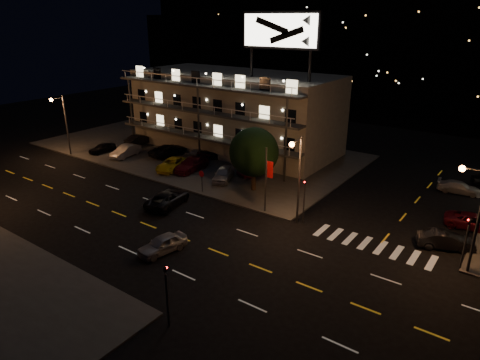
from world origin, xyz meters
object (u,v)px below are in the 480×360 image
Objects in this scene: road_car_west at (168,199)px; lot_car_2 at (172,164)px; road_car_east at (162,244)px; tree at (254,153)px; lot_car_4 at (223,174)px; lot_car_7 at (197,153)px; side_car_0 at (445,240)px.

lot_car_2 is at bearing -58.38° from road_car_west.
road_car_west is (-6.05, 6.67, 0.04)m from road_car_east.
road_car_west is (-4.64, -8.12, -3.43)m from tree.
lot_car_4 is 16.14m from road_car_east.
lot_car_2 is 19.31m from road_car_east.
road_car_west is at bearing 142.58° from road_car_east.
lot_car_4 is at bearing 131.27° from lot_car_7.
tree reaches higher than lot_car_7.
road_car_west is (7.53, -12.89, -0.02)m from lot_car_7.
road_car_east is (5.68, -15.11, -0.20)m from lot_car_4.
side_car_0 is (30.91, -0.61, -0.12)m from lot_car_2.
lot_car_2 reaches higher than road_car_east.
road_car_west reaches higher than lot_car_7.
road_car_east is at bearing 121.52° from road_car_west.
side_car_0 is (31.50, -5.88, -0.05)m from lot_car_7.
lot_car_2 is 30.91m from side_car_0.
lot_car_7 is (-0.60, 5.27, -0.07)m from lot_car_2.
side_car_0 is 22.55m from road_car_east.
road_car_west is at bearing 100.99° from lot_car_7.
lot_car_2 is 5.30m from lot_car_7.
side_car_0 reaches higher than lot_car_7.
tree is at bearing -13.16° from lot_car_2.
road_car_west is at bearing -119.71° from tree.
tree reaches higher than lot_car_4.
lot_car_7 is at bearing 127.83° from lot_car_4.
lot_car_2 is at bearing 65.75° from side_car_0.
road_car_west is at bearing -63.37° from lot_car_2.
tree is 1.27× the size of road_car_west.
lot_car_4 reaches higher than road_car_west.
road_car_east is 0.77× the size of road_car_west.
road_car_east is (13.58, -19.56, -0.06)m from lot_car_7.
road_car_west is (6.93, -7.62, -0.09)m from lot_car_2.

